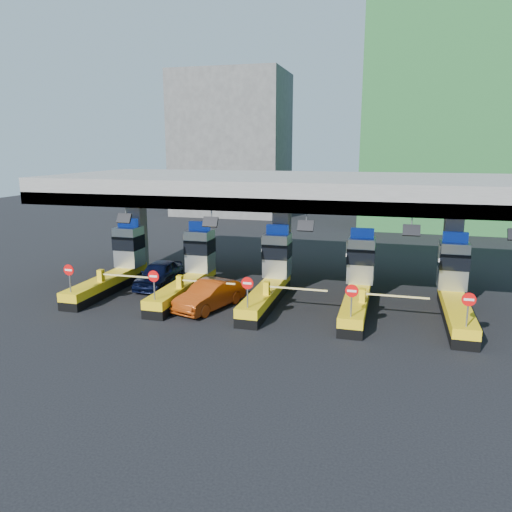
# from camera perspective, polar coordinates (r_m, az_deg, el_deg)

# --- Properties ---
(ground) EXTENTS (120.00, 120.00, 0.00)m
(ground) POSITION_cam_1_polar(r_m,az_deg,el_deg) (29.12, 1.59, -5.04)
(ground) COLOR black
(ground) RESTS_ON ground
(toll_canopy) EXTENTS (28.00, 12.09, 7.00)m
(toll_canopy) POSITION_cam_1_polar(r_m,az_deg,el_deg) (30.69, 2.96, 7.53)
(toll_canopy) COLOR slate
(toll_canopy) RESTS_ON ground
(toll_lane_far_left) EXTENTS (4.43, 8.00, 4.16)m
(toll_lane_far_left) POSITION_cam_1_polar(r_m,az_deg,el_deg) (32.75, -15.52, -1.00)
(toll_lane_far_left) COLOR black
(toll_lane_far_left) RESTS_ON ground
(toll_lane_left) EXTENTS (4.43, 8.00, 4.16)m
(toll_lane_left) POSITION_cam_1_polar(r_m,az_deg,el_deg) (30.52, -7.42, -1.60)
(toll_lane_left) COLOR black
(toll_lane_left) RESTS_ON ground
(toll_lane_center) EXTENTS (4.43, 8.00, 4.16)m
(toll_lane_center) POSITION_cam_1_polar(r_m,az_deg,el_deg) (28.99, 1.75, -2.25)
(toll_lane_center) COLOR black
(toll_lane_center) RESTS_ON ground
(toll_lane_right) EXTENTS (4.43, 8.00, 4.16)m
(toll_lane_right) POSITION_cam_1_polar(r_m,az_deg,el_deg) (28.28, 11.65, -2.88)
(toll_lane_right) COLOR black
(toll_lane_right) RESTS_ON ground
(toll_lane_far_right) EXTENTS (4.43, 8.00, 4.16)m
(toll_lane_far_right) POSITION_cam_1_polar(r_m,az_deg,el_deg) (28.44, 21.76, -3.43)
(toll_lane_far_right) COLOR black
(toll_lane_far_right) RESTS_ON ground
(bg_building_scaffold) EXTENTS (18.00, 12.00, 28.00)m
(bg_building_scaffold) POSITION_cam_1_polar(r_m,az_deg,el_deg) (59.48, 21.47, 16.65)
(bg_building_scaffold) COLOR #1E5926
(bg_building_scaffold) RESTS_ON ground
(bg_building_concrete) EXTENTS (14.00, 10.00, 18.00)m
(bg_building_concrete) POSITION_cam_1_polar(r_m,az_deg,el_deg) (66.27, -2.79, 12.60)
(bg_building_concrete) COLOR #4C4C49
(bg_building_concrete) RESTS_ON ground
(van) EXTENTS (2.13, 4.83, 1.62)m
(van) POSITION_cam_1_polar(r_m,az_deg,el_deg) (32.28, -11.03, -2.04)
(van) COLOR black
(van) RESTS_ON ground
(red_car) EXTENTS (2.96, 4.97, 1.55)m
(red_car) POSITION_cam_1_polar(r_m,az_deg,el_deg) (27.50, -5.32, -4.46)
(red_car) COLOR #96340B
(red_car) RESTS_ON ground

